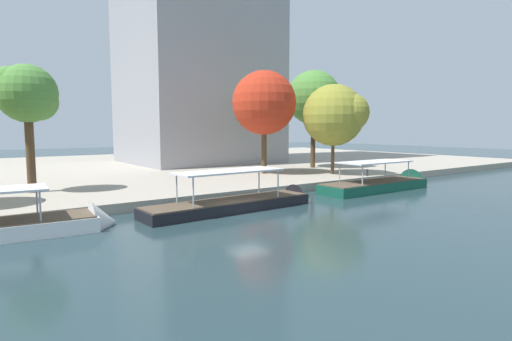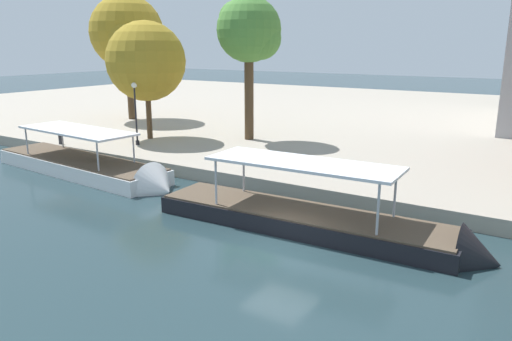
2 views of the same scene
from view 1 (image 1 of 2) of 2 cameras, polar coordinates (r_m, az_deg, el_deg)
The scene contains 9 objects.
ground_plane at distance 28.05m, azimuth -1.07°, elevation -6.23°, with size 220.00×220.00×0.00m, color #23383D.
dock_promenade at distance 57.95m, azimuth -20.06°, elevation 0.04°, with size 120.00×55.00×0.76m, color #A39989.
tour_boat_1 at distance 30.18m, azimuth -1.99°, elevation -4.89°, with size 14.25×3.31×4.08m.
tour_boat_2 at distance 41.46m, azimuth 17.08°, elevation -2.04°, with size 13.28×3.39×4.05m.
mooring_bollard_0 at distance 46.12m, azimuth 15.11°, elevation -0.23°, with size 0.27×0.27×0.75m.
tree_0 at distance 54.59m, azimuth 8.31°, elevation 10.01°, with size 6.96×6.96×12.58m.
tree_2 at distance 37.53m, azimuth -29.07°, elevation 9.11°, with size 4.77×4.58×10.12m.
tree_4 at distance 47.12m, azimuth 1.13°, elevation 9.30°, with size 7.20×7.20×11.58m.
tree_5 at distance 47.14m, azimuth 11.04°, elevation 7.59°, with size 6.85×7.21×10.00m.
Camera 1 is at (-15.66, -22.52, 5.86)m, focal length 28.95 mm.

